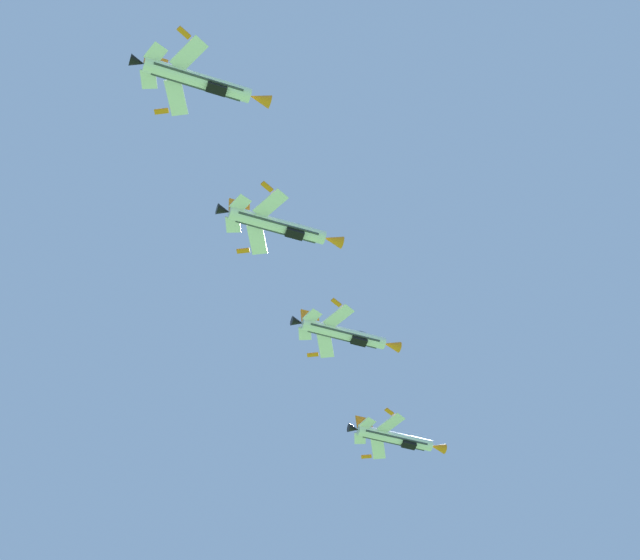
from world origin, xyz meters
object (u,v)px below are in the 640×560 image
at_px(fighter_jet_lead, 397,438).
at_px(fighter_jet_right_wing, 280,226).
at_px(fighter_jet_left_wing, 346,334).
at_px(fighter_jet_left_outer, 200,81).

bearing_deg(fighter_jet_lead, fighter_jet_right_wing, -41.04).
bearing_deg(fighter_jet_right_wing, fighter_jet_left_wing, 138.62).
bearing_deg(fighter_jet_right_wing, fighter_jet_left_outer, -44.70).
xyz_separation_m(fighter_jet_left_wing, fighter_jet_right_wing, (-14.51, -17.91, -1.92)).
distance_m(fighter_jet_right_wing, fighter_jet_left_outer, 20.21).
distance_m(fighter_jet_left_wing, fighter_jet_left_outer, 42.96).
relative_size(fighter_jet_left_wing, fighter_jet_left_outer, 1.00).
height_order(fighter_jet_lead, fighter_jet_left_outer, fighter_jet_left_outer).
relative_size(fighter_jet_lead, fighter_jet_right_wing, 1.00).
height_order(fighter_jet_left_wing, fighter_jet_left_outer, fighter_jet_left_outer).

